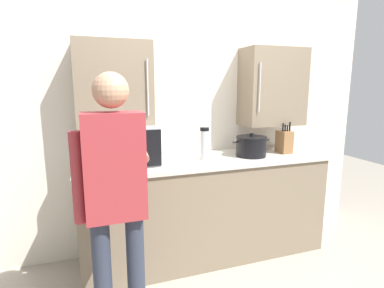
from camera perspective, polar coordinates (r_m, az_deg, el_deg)
The scene contains 7 objects.
back_wall_tiled at distance 3.00m, azimuth 0.41°, elevation 8.26°, with size 3.86×0.44×2.84m.
counter_unit at distance 2.92m, azimuth 2.52°, elevation -11.72°, with size 2.27×0.65×0.94m.
microwave_oven at distance 2.60m, azimuth -13.75°, elevation -0.29°, with size 0.60×0.45×0.32m.
stock_pot at distance 2.89m, azimuth 10.97°, elevation -0.41°, with size 0.38×0.28×0.22m.
thermos_flask at distance 2.69m, azimuth 2.33°, elevation 0.09°, with size 0.08×0.08×0.29m.
knife_block at distance 3.12m, azimuth 16.82°, elevation 0.44°, with size 0.11×0.15×0.31m.
person_figure at distance 1.85m, azimuth -14.16°, elevation -8.29°, with size 0.44×0.60×1.66m.
Camera 1 is at (-1.00, -1.79, 1.59)m, focal length 28.58 mm.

